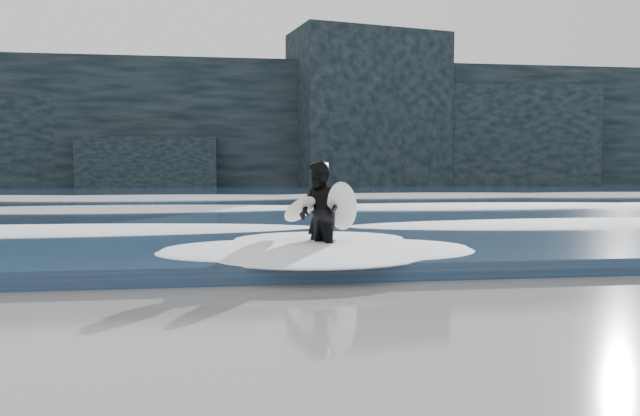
# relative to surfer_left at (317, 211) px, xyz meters

# --- Properties ---
(ground) EXTENTS (120.00, 120.00, 0.00)m
(ground) POSITION_rel_surfer_left_xyz_m (0.25, -5.76, -0.92)
(ground) COLOR #775E49
(ground) RESTS_ON ground
(sea) EXTENTS (90.00, 52.00, 0.30)m
(sea) POSITION_rel_surfer_left_xyz_m (0.25, 23.24, -0.77)
(sea) COLOR navy
(sea) RESTS_ON ground
(headland) EXTENTS (70.00, 9.00, 10.00)m
(headland) POSITION_rel_surfer_left_xyz_m (0.25, 40.24, 4.08)
(headland) COLOR black
(headland) RESTS_ON ground
(foam_near) EXTENTS (60.00, 3.20, 0.20)m
(foam_near) POSITION_rel_surfer_left_xyz_m (0.25, 3.24, -0.52)
(foam_near) COLOR white
(foam_near) RESTS_ON sea
(foam_mid) EXTENTS (60.00, 4.00, 0.24)m
(foam_mid) POSITION_rel_surfer_left_xyz_m (0.25, 10.24, -0.50)
(foam_mid) COLOR white
(foam_mid) RESTS_ON sea
(foam_far) EXTENTS (60.00, 4.80, 0.30)m
(foam_far) POSITION_rel_surfer_left_xyz_m (0.25, 19.24, -0.47)
(foam_far) COLOR white
(foam_far) RESTS_ON sea
(surfer_left) EXTENTS (1.08, 1.88, 1.82)m
(surfer_left) POSITION_rel_surfer_left_xyz_m (0.00, 0.00, 0.00)
(surfer_left) COLOR black
(surfer_left) RESTS_ON ground
(surfer_right) EXTENTS (1.41, 1.96, 1.90)m
(surfer_right) POSITION_rel_surfer_left_xyz_m (0.04, -0.46, 0.04)
(surfer_right) COLOR black
(surfer_right) RESTS_ON ground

